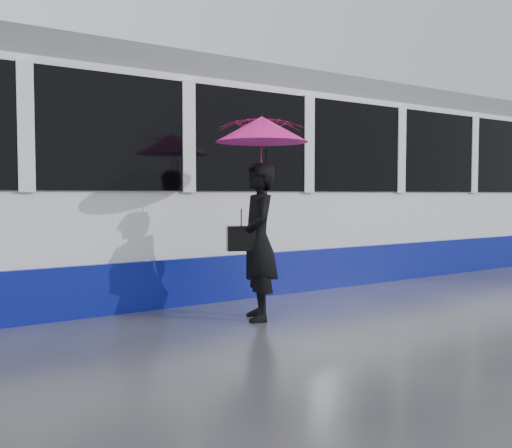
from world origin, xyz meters
TOP-DOWN VIEW (x-y plane):
  - ground at (0.00, 0.00)m, footprint 90.00×90.00m
  - rails at (0.00, 2.50)m, footprint 34.00×1.51m
  - tram at (-1.37, 2.50)m, footprint 26.00×2.56m
  - woman at (0.40, 0.06)m, footprint 0.66×0.78m
  - umbrella at (0.45, 0.06)m, footprint 1.41×1.41m
  - handbag at (0.18, 0.08)m, footprint 0.35×0.26m

SIDE VIEW (x-z plane):
  - ground at x=0.00m, z-range 0.00..0.00m
  - rails at x=0.00m, z-range 0.00..0.02m
  - woman at x=0.40m, z-range 0.00..1.82m
  - handbag at x=0.18m, z-range 0.72..1.19m
  - tram at x=-1.37m, z-range -0.04..3.31m
  - umbrella at x=0.45m, z-range 1.38..2.61m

